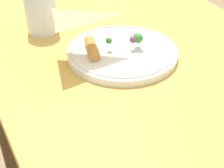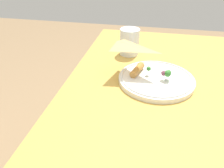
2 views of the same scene
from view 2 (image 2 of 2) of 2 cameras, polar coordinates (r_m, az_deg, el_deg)
dining_table at (r=0.78m, az=13.70°, el=-9.70°), size 1.14×0.70×0.74m
plate_pizza at (r=0.75m, az=11.50°, el=1.52°), size 0.25×0.25×0.05m
milk_glass at (r=0.93m, az=4.59°, el=10.79°), size 0.08×0.08×0.11m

